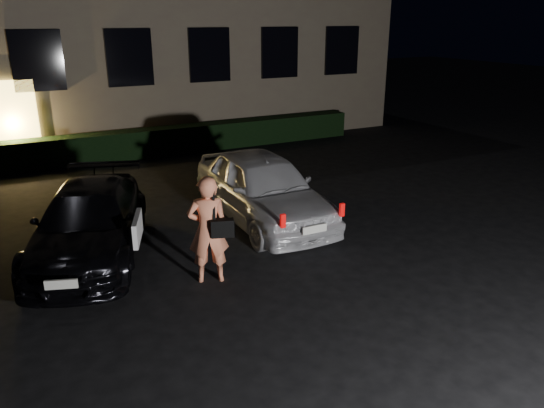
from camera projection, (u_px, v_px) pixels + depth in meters
ground at (318, 311)px, 7.98m from camera, size 80.00×80.00×0.00m
hedge at (140, 143)px, 16.63m from camera, size 15.00×0.70×0.85m
sedan at (89, 222)px, 9.69m from camera, size 3.12×4.69×1.26m
hatch at (263, 187)px, 11.30m from camera, size 1.79×4.38×1.49m
man at (208, 230)px, 8.61m from camera, size 0.77×0.63×1.82m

